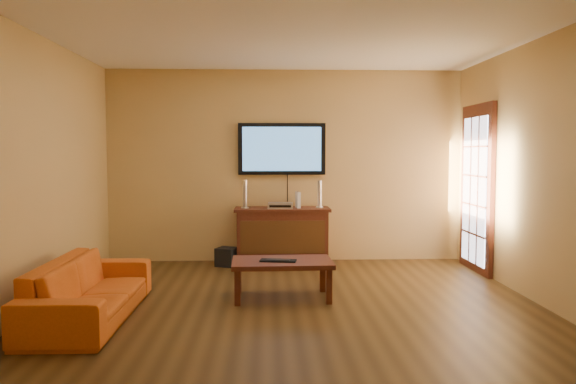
{
  "coord_description": "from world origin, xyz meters",
  "views": [
    {
      "loc": [
        -0.26,
        -5.45,
        1.54
      ],
      "look_at": [
        -0.03,
        0.8,
        1.1
      ],
      "focal_mm": 35.0,
      "sensor_mm": 36.0,
      "label": 1
    }
  ],
  "objects": [
    {
      "name": "ground_plane",
      "position": [
        0.0,
        0.0,
        0.0
      ],
      "size": [
        5.0,
        5.0,
        0.0
      ],
      "primitive_type": "plane",
      "color": "#33230E",
      "rests_on": "ground"
    },
    {
      "name": "room_walls",
      "position": [
        0.0,
        0.62,
        1.69
      ],
      "size": [
        5.0,
        5.0,
        5.0
      ],
      "color": "tan",
      "rests_on": "ground"
    },
    {
      "name": "french_door",
      "position": [
        2.46,
        1.7,
        1.05
      ],
      "size": [
        0.07,
        1.02,
        2.22
      ],
      "color": "#3E180E",
      "rests_on": "ground"
    },
    {
      "name": "media_console",
      "position": [
        -0.05,
        2.24,
        0.39
      ],
      "size": [
        1.31,
        0.5,
        0.78
      ],
      "color": "#3E180E",
      "rests_on": "ground"
    },
    {
      "name": "television",
      "position": [
        -0.05,
        2.45,
        1.59
      ],
      "size": [
        1.23,
        0.08,
        0.72
      ],
      "color": "black",
      "rests_on": "ground"
    },
    {
      "name": "coffee_table",
      "position": [
        -0.1,
        0.4,
        0.36
      ],
      "size": [
        1.07,
        0.66,
        0.41
      ],
      "color": "#3E180E",
      "rests_on": "ground"
    },
    {
      "name": "sofa",
      "position": [
        -1.91,
        -0.26,
        0.37
      ],
      "size": [
        0.56,
        1.89,
        0.74
      ],
      "primitive_type": "imported",
      "rotation": [
        0.0,
        0.0,
        1.57
      ],
      "color": "#C45515",
      "rests_on": "ground"
    },
    {
      "name": "speaker_left",
      "position": [
        -0.56,
        2.23,
        0.96
      ],
      "size": [
        0.11,
        0.11,
        0.39
      ],
      "color": "silver",
      "rests_on": "media_console"
    },
    {
      "name": "speaker_right",
      "position": [
        0.47,
        2.26,
        0.95
      ],
      "size": [
        0.1,
        0.1,
        0.38
      ],
      "color": "silver",
      "rests_on": "media_console"
    },
    {
      "name": "av_receiver",
      "position": [
        -0.08,
        2.19,
        0.82
      ],
      "size": [
        0.35,
        0.26,
        0.08
      ],
      "primitive_type": "cube",
      "rotation": [
        0.0,
        0.0,
        -0.06
      ],
      "color": "silver",
      "rests_on": "media_console"
    },
    {
      "name": "game_console",
      "position": [
        0.17,
        2.25,
        0.89
      ],
      "size": [
        0.07,
        0.17,
        0.22
      ],
      "primitive_type": "cube",
      "rotation": [
        0.0,
        0.0,
        0.15
      ],
      "color": "white",
      "rests_on": "media_console"
    },
    {
      "name": "subwoofer",
      "position": [
        -0.81,
        2.12,
        0.12
      ],
      "size": [
        0.33,
        0.33,
        0.25
      ],
      "primitive_type": "cube",
      "rotation": [
        0.0,
        0.0,
        -0.39
      ],
      "color": "black",
      "rests_on": "ground"
    },
    {
      "name": "bottle",
      "position": [
        -0.6,
        1.85,
        0.08
      ],
      "size": [
        0.06,
        0.06,
        0.18
      ],
      "color": "white",
      "rests_on": "ground"
    },
    {
      "name": "keyboard",
      "position": [
        -0.15,
        0.33,
        0.42
      ],
      "size": [
        0.39,
        0.2,
        0.02
      ],
      "color": "black",
      "rests_on": "coffee_table"
    }
  ]
}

